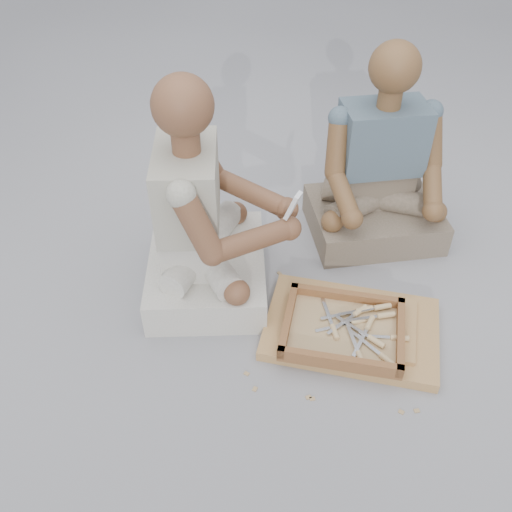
% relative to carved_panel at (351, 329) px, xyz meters
% --- Properties ---
extents(ground, '(60.00, 60.00, 0.00)m').
position_rel_carved_panel_xyz_m(ground, '(-0.29, -0.10, -0.02)').
color(ground, '#9C9CA1').
rests_on(ground, ground).
extents(carved_panel, '(0.71, 0.50, 0.05)m').
position_rel_carved_panel_xyz_m(carved_panel, '(0.00, 0.00, 0.00)').
color(carved_panel, olive).
rests_on(carved_panel, ground).
extents(tool_tray, '(0.48, 0.39, 0.06)m').
position_rel_carved_panel_xyz_m(tool_tray, '(-0.03, -0.05, 0.04)').
color(tool_tray, brown).
rests_on(tool_tray, carved_panel).
extents(chisel_0, '(0.21, 0.09, 0.02)m').
position_rel_carved_panel_xyz_m(chisel_0, '(0.11, 0.03, 0.06)').
color(chisel_0, silver).
rests_on(chisel_0, tool_tray).
extents(chisel_1, '(0.09, 0.21, 0.02)m').
position_rel_carved_panel_xyz_m(chisel_1, '(-0.07, -0.05, 0.05)').
color(chisel_1, silver).
rests_on(chisel_1, tool_tray).
extents(chisel_2, '(0.19, 0.14, 0.02)m').
position_rel_carved_panel_xyz_m(chisel_2, '(0.07, -0.09, 0.06)').
color(chisel_2, silver).
rests_on(chisel_2, tool_tray).
extents(chisel_3, '(0.21, 0.11, 0.02)m').
position_rel_carved_panel_xyz_m(chisel_3, '(0.02, 0.05, 0.05)').
color(chisel_3, silver).
rests_on(chisel_3, tool_tray).
extents(chisel_4, '(0.18, 0.16, 0.02)m').
position_rel_carved_panel_xyz_m(chisel_4, '(0.12, -0.17, 0.05)').
color(chisel_4, silver).
rests_on(chisel_4, tool_tray).
extents(chisel_5, '(0.09, 0.21, 0.02)m').
position_rel_carved_panel_xyz_m(chisel_5, '(0.03, -0.18, 0.06)').
color(chisel_5, silver).
rests_on(chisel_5, tool_tray).
extents(chisel_6, '(0.09, 0.21, 0.02)m').
position_rel_carved_panel_xyz_m(chisel_6, '(0.06, -0.03, 0.05)').
color(chisel_6, silver).
rests_on(chisel_6, tool_tray).
extents(chisel_7, '(0.21, 0.11, 0.02)m').
position_rel_carved_panel_xyz_m(chisel_7, '(0.01, -0.01, 0.05)').
color(chisel_7, silver).
rests_on(chisel_7, tool_tray).
extents(chisel_8, '(0.16, 0.18, 0.02)m').
position_rel_carved_panel_xyz_m(chisel_8, '(0.01, 0.03, 0.05)').
color(chisel_8, silver).
rests_on(chisel_8, tool_tray).
extents(chisel_9, '(0.22, 0.03, 0.02)m').
position_rel_carved_panel_xyz_m(chisel_9, '(0.16, -0.07, 0.05)').
color(chisel_9, silver).
rests_on(chisel_9, tool_tray).
extents(chisel_10, '(0.21, 0.10, 0.02)m').
position_rel_carved_panel_xyz_m(chisel_10, '(0.10, 0.07, 0.06)').
color(chisel_10, silver).
rests_on(chisel_10, tool_tray).
extents(wood_chip_0, '(0.02, 0.02, 0.00)m').
position_rel_carved_panel_xyz_m(wood_chip_0, '(-0.33, 0.30, -0.02)').
color(wood_chip_0, tan).
rests_on(wood_chip_0, ground).
extents(wood_chip_1, '(0.02, 0.02, 0.00)m').
position_rel_carved_panel_xyz_m(wood_chip_1, '(-0.13, -0.34, -0.02)').
color(wood_chip_1, tan).
rests_on(wood_chip_1, ground).
extents(wood_chip_2, '(0.02, 0.02, 0.00)m').
position_rel_carved_panel_xyz_m(wood_chip_2, '(0.24, -0.33, -0.02)').
color(wood_chip_2, tan).
rests_on(wood_chip_2, ground).
extents(wood_chip_3, '(0.02, 0.02, 0.00)m').
position_rel_carved_panel_xyz_m(wood_chip_3, '(0.19, -0.35, -0.02)').
color(wood_chip_3, tan).
rests_on(wood_chip_3, ground).
extents(wood_chip_4, '(0.02, 0.02, 0.00)m').
position_rel_carved_panel_xyz_m(wood_chip_4, '(-0.34, -0.33, -0.02)').
color(wood_chip_4, tan).
rests_on(wood_chip_4, ground).
extents(wood_chip_5, '(0.02, 0.02, 0.00)m').
position_rel_carved_panel_xyz_m(wood_chip_5, '(-0.01, -0.13, -0.02)').
color(wood_chip_5, tan).
rests_on(wood_chip_5, ground).
extents(wood_chip_6, '(0.02, 0.02, 0.00)m').
position_rel_carved_panel_xyz_m(wood_chip_6, '(-0.38, -0.27, -0.02)').
color(wood_chip_6, tan).
rests_on(wood_chip_6, ground).
extents(wood_chip_7, '(0.02, 0.02, 0.00)m').
position_rel_carved_panel_xyz_m(wood_chip_7, '(-0.20, -0.06, -0.02)').
color(wood_chip_7, tan).
rests_on(wood_chip_7, ground).
extents(wood_chip_8, '(0.02, 0.02, 0.00)m').
position_rel_carved_panel_xyz_m(wood_chip_8, '(-0.19, 0.20, -0.02)').
color(wood_chip_8, tan).
rests_on(wood_chip_8, ground).
extents(wood_chip_9, '(0.02, 0.02, 0.00)m').
position_rel_carved_panel_xyz_m(wood_chip_9, '(0.04, -0.19, -0.02)').
color(wood_chip_9, tan).
rests_on(wood_chip_9, ground).
extents(wood_chip_10, '(0.02, 0.02, 0.00)m').
position_rel_carved_panel_xyz_m(wood_chip_10, '(-0.14, -0.34, -0.02)').
color(wood_chip_10, tan).
rests_on(wood_chip_10, ground).
extents(wood_chip_11, '(0.02, 0.02, 0.00)m').
position_rel_carved_panel_xyz_m(wood_chip_11, '(-0.16, -0.08, -0.02)').
color(wood_chip_11, tan).
rests_on(wood_chip_11, ground).
extents(wood_chip_12, '(0.02, 0.02, 0.00)m').
position_rel_carved_panel_xyz_m(wood_chip_12, '(-0.10, 0.18, -0.02)').
color(wood_chip_12, tan).
rests_on(wood_chip_12, ground).
extents(wood_chip_13, '(0.02, 0.02, 0.00)m').
position_rel_carved_panel_xyz_m(wood_chip_13, '(0.25, 0.01, -0.02)').
color(wood_chip_13, tan).
rests_on(wood_chip_13, ground).
extents(wood_chip_14, '(0.02, 0.02, 0.00)m').
position_rel_carved_panel_xyz_m(wood_chip_14, '(-0.09, 0.23, -0.02)').
color(wood_chip_14, tan).
rests_on(wood_chip_14, ground).
extents(wood_chip_15, '(0.02, 0.02, 0.00)m').
position_rel_carved_panel_xyz_m(wood_chip_15, '(0.22, -0.04, -0.02)').
color(wood_chip_15, tan).
rests_on(wood_chip_15, ground).
extents(craftsman, '(0.69, 0.69, 0.95)m').
position_rel_carved_panel_xyz_m(craftsman, '(-0.63, 0.19, 0.30)').
color(craftsman, beige).
rests_on(craftsman, ground).
extents(companion, '(0.70, 0.62, 0.92)m').
position_rel_carved_panel_xyz_m(companion, '(0.08, 0.68, 0.28)').
color(companion, '#796757').
rests_on(companion, ground).
extents(mobile_phone, '(0.07, 0.06, 0.12)m').
position_rel_carved_panel_xyz_m(mobile_phone, '(-0.27, 0.19, 0.44)').
color(mobile_phone, white).
rests_on(mobile_phone, craftsman).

